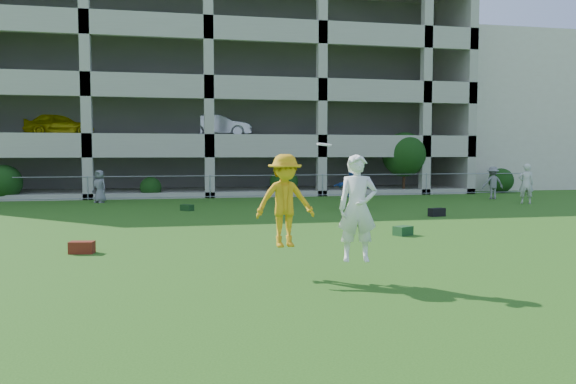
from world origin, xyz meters
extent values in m
plane|color=#235114|center=(0.00, 0.00, 0.00)|extent=(100.00, 100.00, 0.00)
cube|color=beige|center=(23.00, 28.00, 5.00)|extent=(16.00, 14.00, 10.00)
imported|color=slate|center=(-5.23, 17.34, 0.77)|extent=(0.89, 0.84, 1.53)
imported|color=#21469B|center=(5.50, 12.14, 0.90)|extent=(1.71, 0.67, 1.80)
imported|color=silver|center=(14.01, 12.90, 0.92)|extent=(0.79, 0.67, 1.84)
imported|color=slate|center=(13.96, 15.55, 0.82)|extent=(1.14, 0.76, 1.64)
cube|color=#58130F|center=(-3.96, 3.54, 0.14)|extent=(0.59, 0.38, 0.28)
cube|color=#153B21|center=(4.50, 4.72, 0.13)|extent=(0.60, 0.54, 0.26)
cube|color=black|center=(3.64, 7.18, 0.15)|extent=(0.39, 0.39, 0.30)
cube|color=black|center=(7.63, 8.95, 0.15)|extent=(0.65, 0.43, 0.30)
cube|color=#123313|center=(-1.32, 12.82, 0.12)|extent=(0.57, 0.56, 0.25)
imported|color=orange|center=(0.18, 0.16, 1.44)|extent=(1.17, 0.74, 1.73)
imported|color=white|center=(1.38, -0.49, 1.34)|extent=(0.78, 0.59, 1.92)
cylinder|color=white|center=(0.83, -0.21, 2.48)|extent=(0.27, 0.27, 0.08)
cube|color=#9E998C|center=(0.00, 32.75, 6.00)|extent=(30.00, 0.50, 12.00)
cube|color=#9E998C|center=(14.75, 26.00, 6.00)|extent=(0.50, 14.00, 12.00)
cube|color=#9E998C|center=(0.00, 26.00, 11.85)|extent=(30.00, 14.00, 0.30)
cube|color=#9E998C|center=(0.00, 26.00, 0.15)|extent=(30.00, 14.00, 0.30)
cube|color=#9E998C|center=(0.00, 26.00, 3.15)|extent=(30.00, 14.00, 0.30)
cube|color=#9E998C|center=(0.00, 26.00, 6.15)|extent=(30.00, 14.00, 0.30)
cube|color=#9E998C|center=(0.00, 26.00, 9.15)|extent=(30.00, 14.00, 0.30)
cube|color=#9E998C|center=(0.00, 19.15, 2.55)|extent=(30.00, 0.30, 0.90)
cube|color=#9E998C|center=(0.00, 19.15, 5.55)|extent=(30.00, 0.30, 0.90)
cube|color=#9E998C|center=(0.00, 19.15, 8.55)|extent=(30.00, 0.30, 0.90)
cube|color=#9E998C|center=(-6.00, 19.25, 6.00)|extent=(0.50, 0.50, 12.00)
cube|color=#9E998C|center=(0.00, 19.25, 6.00)|extent=(0.50, 0.50, 12.00)
cube|color=#9E998C|center=(6.00, 19.25, 6.00)|extent=(0.50, 0.50, 12.00)
cube|color=#9E998C|center=(12.00, 19.25, 6.00)|extent=(0.50, 0.50, 12.00)
cube|color=#605E59|center=(0.00, 28.00, 6.00)|extent=(29.00, 9.00, 11.60)
imported|color=#FFED0D|center=(-8.08, 24.00, 3.96)|extent=(3.95, 1.75, 1.32)
imported|color=silver|center=(0.90, 24.00, 3.96)|extent=(4.19, 2.06, 1.32)
cylinder|color=gray|center=(-6.00, 19.00, 0.60)|extent=(0.06, 0.06, 1.20)
cylinder|color=gray|center=(0.00, 19.00, 0.60)|extent=(0.06, 0.06, 1.20)
cylinder|color=gray|center=(6.00, 19.00, 0.60)|extent=(0.06, 0.06, 1.20)
cylinder|color=gray|center=(12.00, 19.00, 0.60)|extent=(0.06, 0.06, 1.20)
cylinder|color=gray|center=(18.00, 19.00, 0.60)|extent=(0.06, 0.06, 1.20)
cylinder|color=gray|center=(0.00, 19.00, 1.15)|extent=(36.00, 0.04, 0.04)
cylinder|color=gray|center=(0.00, 19.00, 0.08)|extent=(36.00, 0.04, 0.04)
sphere|color=#163D11|center=(-10.00, 19.60, 0.88)|extent=(1.76, 1.76, 1.76)
sphere|color=#163D11|center=(-3.00, 19.60, 0.55)|extent=(1.10, 1.10, 1.10)
sphere|color=#163D11|center=(4.00, 19.60, 0.77)|extent=(1.54, 1.54, 1.54)
cylinder|color=#382314|center=(11.00, 19.80, 0.98)|extent=(0.16, 0.16, 1.96)
sphere|color=#163D11|center=(11.00, 19.80, 2.24)|extent=(2.52, 2.52, 2.52)
sphere|color=#163D11|center=(17.00, 19.60, 0.72)|extent=(1.43, 1.43, 1.43)
camera|label=1|loc=(-1.87, -10.05, 2.33)|focal=35.00mm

